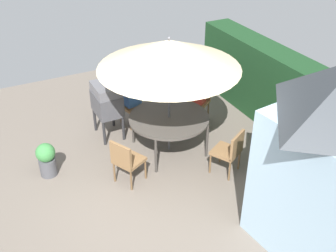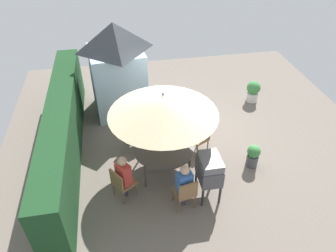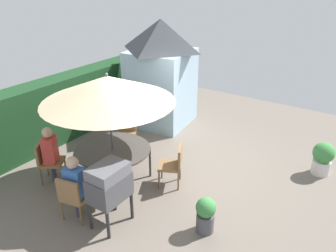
% 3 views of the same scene
% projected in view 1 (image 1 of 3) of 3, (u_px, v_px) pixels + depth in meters
% --- Properties ---
extents(ground_plane, '(11.00, 11.00, 0.00)m').
position_uv_depth(ground_plane, '(149.00, 195.00, 7.07)').
color(ground_plane, '#6B6056').
extents(hedge_backdrop, '(6.86, 0.66, 1.67)m').
position_uv_depth(hedge_backdrop, '(308.00, 109.00, 7.96)').
color(hedge_backdrop, '#193D1E').
rests_on(hedge_backdrop, ground).
extents(garden_shed, '(1.89, 1.89, 2.98)m').
position_uv_depth(garden_shed, '(335.00, 158.00, 5.44)').
color(garden_shed, '#9EBCD1').
rests_on(garden_shed, ground).
extents(patio_table, '(1.58, 1.58, 0.77)m').
position_uv_depth(patio_table, '(169.00, 119.00, 7.86)').
color(patio_table, '#47423D').
rests_on(patio_table, ground).
extents(patio_umbrella, '(2.63, 2.63, 2.40)m').
position_uv_depth(patio_umbrella, '(169.00, 54.00, 7.13)').
color(patio_umbrella, '#4C4C51').
rests_on(patio_umbrella, ground).
extents(bbq_grill, '(0.70, 0.50, 1.20)m').
position_uv_depth(bbq_grill, '(107.00, 100.00, 8.25)').
color(bbq_grill, '#47474C').
rests_on(bbq_grill, ground).
extents(chair_near_shed, '(0.64, 0.64, 0.90)m').
position_uv_depth(chair_near_shed, '(199.00, 98.00, 9.00)').
color(chair_near_shed, olive).
rests_on(chair_near_shed, ground).
extents(chair_far_side, '(0.55, 0.55, 0.90)m').
position_uv_depth(chair_far_side, '(130.00, 102.00, 8.87)').
color(chair_far_side, olive).
rests_on(chair_far_side, ground).
extents(chair_toward_hedge, '(0.62, 0.62, 0.90)m').
position_uv_depth(chair_toward_hedge, '(126.00, 159.00, 7.08)').
color(chair_toward_hedge, olive).
rests_on(chair_toward_hedge, ground).
extents(chair_toward_house, '(0.63, 0.63, 0.90)m').
position_uv_depth(chair_toward_house, '(230.00, 150.00, 7.33)').
color(chair_toward_house, olive).
rests_on(chair_toward_house, ground).
extents(potted_plant_by_grill, '(0.35, 0.35, 0.67)m').
position_uv_depth(potted_plant_by_grill, '(47.00, 159.00, 7.37)').
color(potted_plant_by_grill, '#4C4C51').
rests_on(potted_plant_by_grill, ground).
extents(person_in_red, '(0.42, 0.39, 1.26)m').
position_uv_depth(person_in_red, '(198.00, 89.00, 8.79)').
color(person_in_red, '#CC3D33').
rests_on(person_in_red, ground).
extents(person_in_blue, '(0.30, 0.38, 1.26)m').
position_uv_depth(person_in_blue, '(132.00, 92.00, 8.68)').
color(person_in_blue, '#3866B2').
rests_on(person_in_blue, ground).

